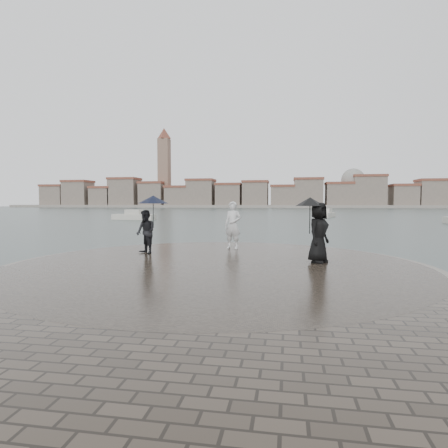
# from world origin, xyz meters

# --- Properties ---
(ground) EXTENTS (400.00, 400.00, 0.00)m
(ground) POSITION_xyz_m (0.00, 0.00, 0.00)
(ground) COLOR #2B3835
(ground) RESTS_ON ground
(kerb_ring) EXTENTS (12.50, 12.50, 0.32)m
(kerb_ring) POSITION_xyz_m (0.00, 3.50, 0.16)
(kerb_ring) COLOR gray
(kerb_ring) RESTS_ON ground
(quay_tip) EXTENTS (11.90, 11.90, 0.36)m
(quay_tip) POSITION_xyz_m (0.00, 3.50, 0.18)
(quay_tip) COLOR #2D261E
(quay_tip) RESTS_ON ground
(statue) EXTENTS (0.77, 0.61, 1.84)m
(statue) POSITION_xyz_m (-0.03, 7.07, 1.28)
(statue) COLOR silver
(statue) RESTS_ON quay_tip
(visitor_left) EXTENTS (1.26, 1.10, 2.04)m
(visitor_left) POSITION_xyz_m (-2.77, 5.19, 1.50)
(visitor_left) COLOR black
(visitor_left) RESTS_ON quay_tip
(visitor_right) EXTENTS (1.17, 1.08, 1.95)m
(visitor_right) POSITION_xyz_m (2.91, 4.15, 1.44)
(visitor_right) COLOR black
(visitor_right) RESTS_ON quay_tip
(far_skyline) EXTENTS (260.00, 20.00, 37.00)m
(far_skyline) POSITION_xyz_m (-6.29, 160.71, 5.61)
(far_skyline) COLOR gray
(far_skyline) RESTS_ON ground
(boats) EXTENTS (40.04, 22.61, 1.50)m
(boats) POSITION_xyz_m (3.25, 40.40, 0.38)
(boats) COLOR beige
(boats) RESTS_ON ground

